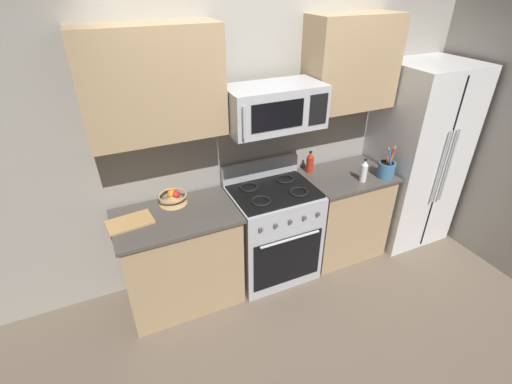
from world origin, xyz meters
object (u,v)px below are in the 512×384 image
range_oven (272,231)px  bottle_vinegar (364,171)px  refrigerator (415,156)px  utensil_crock (386,169)px  fruit_basket (173,198)px  cutting_board (130,222)px  bottle_hot_sauce (310,163)px  microwave (274,107)px

range_oven → bottle_vinegar: size_ratio=4.81×
refrigerator → range_oven: bearing=179.4°
utensil_crock → fruit_basket: bearing=169.0°
fruit_basket → cutting_board: fruit_basket is taller
range_oven → cutting_board: range_oven is taller
fruit_basket → cutting_board: (-0.38, -0.15, -0.04)m
cutting_board → bottle_vinegar: (2.08, -0.21, 0.10)m
range_oven → utensil_crock: 1.23m
utensil_crock → bottle_hot_sauce: (-0.60, 0.39, 0.01)m
refrigerator → cutting_board: (-2.86, 0.05, -0.03)m
bottle_hot_sauce → bottle_vinegar: (0.36, -0.36, 0.00)m
refrigerator → microwave: (-1.63, 0.04, 0.73)m
utensil_crock → bottle_hot_sauce: utensil_crock is taller
range_oven → refrigerator: (1.63, -0.02, 0.47)m
refrigerator → utensil_crock: size_ratio=5.98×
utensil_crock → fruit_basket: 1.98m
utensil_crock → microwave: bearing=168.7°
cutting_board → bottle_hot_sauce: bearing=5.2°
range_oven → microwave: microwave is taller
range_oven → fruit_basket: bearing=167.7°
utensil_crock → range_oven: bearing=170.1°
microwave → utensil_crock: bearing=-11.3°
refrigerator → bottle_hot_sauce: refrigerator is taller
microwave → refrigerator: bearing=-1.5°
microwave → cutting_board: microwave is taller
microwave → bottle_vinegar: size_ratio=3.45×
range_oven → refrigerator: 1.70m
microwave → utensil_crock: 1.31m
range_oven → cutting_board: (-1.23, 0.04, 0.44)m
refrigerator → bottle_vinegar: bearing=-169.1°
refrigerator → bottle_vinegar: 0.81m
bottle_hot_sauce → range_oven: bearing=-158.4°
bottle_hot_sauce → refrigerator: bearing=-10.5°
cutting_board → range_oven: bearing=-1.7°
utensil_crock → cutting_board: utensil_crock is taller
cutting_board → bottle_vinegar: 2.09m
fruit_basket → bottle_vinegar: (1.70, -0.35, 0.05)m
utensil_crock → bottle_hot_sauce: size_ratio=1.45×
refrigerator → bottle_hot_sauce: bearing=169.5°
microwave → bottle_vinegar: 1.09m
cutting_board → fruit_basket: bearing=21.3°
bottle_hot_sauce → utensil_crock: bearing=-32.6°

